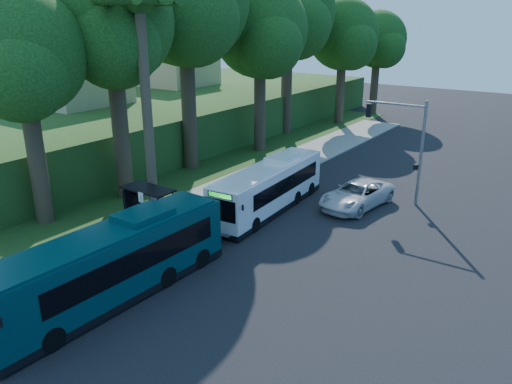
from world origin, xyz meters
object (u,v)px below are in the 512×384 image
Objects in this scene: bus_shelter at (147,199)px; white_bus at (269,186)px; teal_bus at (114,262)px; pickup at (357,195)px.

white_bus reaches higher than bus_shelter.
bus_shelter is at bearing 127.34° from teal_bus.
teal_bus is at bearing -92.29° from white_bus.
teal_bus is (4.66, -6.49, -0.07)m from bus_shelter.
pickup is at bearing 49.06° from bus_shelter.
pickup is (4.48, 3.72, -0.75)m from white_bus.
bus_shelter is 0.27× the size of teal_bus.
bus_shelter is 7.86m from white_bus.
bus_shelter is at bearing -122.95° from pickup.
bus_shelter is 0.29× the size of white_bus.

